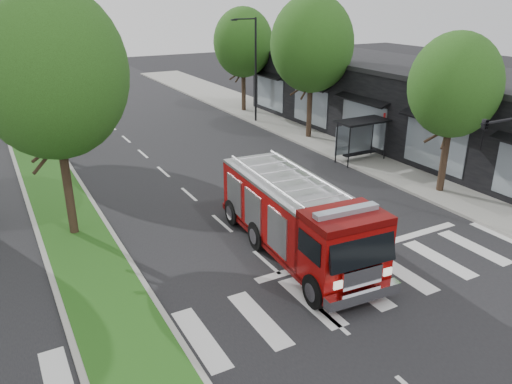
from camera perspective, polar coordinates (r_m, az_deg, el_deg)
ground at (r=19.29m, az=1.21°, el=-8.06°), size 140.00×140.00×0.00m
sidewalk_right at (r=33.58m, az=11.28°, el=4.80°), size 5.00×80.00×0.15m
median at (r=33.93m, az=-23.53°, el=3.57°), size 3.00×50.00×0.15m
storefront_row at (r=36.00m, az=17.17°, el=9.37°), size 8.00×30.00×5.00m
bus_shelter at (r=30.89m, az=11.85°, el=7.08°), size 3.20×1.60×2.61m
tree_right_near at (r=26.18m, az=21.76°, el=11.23°), size 4.40×4.40×8.05m
tree_right_mid at (r=34.90m, az=6.42°, el=16.45°), size 5.60×5.60×9.72m
tree_right_far at (r=43.50m, az=-1.48°, el=16.70°), size 5.00×5.00×8.73m
tree_median_near at (r=20.82m, az=-22.40°, el=12.49°), size 5.80×5.80×10.16m
tree_median_far at (r=34.72m, az=-25.54°, el=14.54°), size 5.60×5.60×9.72m
streetlight_right_far at (r=39.60m, az=-0.24°, el=14.25°), size 2.11×0.20×8.00m
fire_engine at (r=19.40m, az=4.61°, el=-2.93°), size 3.35×9.27×3.16m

